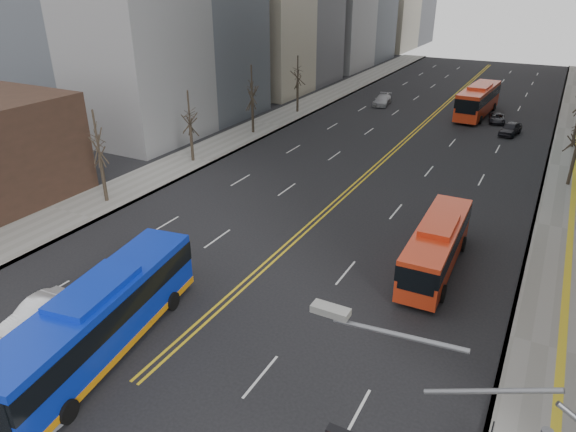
# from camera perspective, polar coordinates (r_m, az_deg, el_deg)

# --- Properties ---
(sidewalk_left) EXTENTS (5.00, 130.00, 0.15)m
(sidewalk_left) POSITION_cam_1_polar(r_m,az_deg,el_deg) (62.50, -2.33, 10.18)
(sidewalk_left) COLOR gray
(sidewalk_left) RESTS_ON ground
(centerline) EXTENTS (0.55, 100.00, 0.01)m
(centerline) POSITION_cam_1_polar(r_m,az_deg,el_deg) (65.66, 15.02, 10.03)
(centerline) COLOR gold
(centerline) RESTS_ON ground
(street_trees) EXTENTS (35.20, 47.20, 7.60)m
(street_trees) POSITION_cam_1_polar(r_m,az_deg,el_deg) (48.09, 0.97, 11.51)
(street_trees) COLOR black
(street_trees) RESTS_ON ground
(blue_bus) EXTENTS (4.67, 12.91, 3.67)m
(blue_bus) POSITION_cam_1_polar(r_m,az_deg,el_deg) (25.68, -20.23, -10.56)
(blue_bus) COLOR #0C29B6
(blue_bus) RESTS_ON ground
(red_bus_near) EXTENTS (2.73, 10.03, 3.20)m
(red_bus_near) POSITION_cam_1_polar(r_m,az_deg,el_deg) (31.82, 16.20, -2.95)
(red_bus_near) COLOR red
(red_bus_near) RESTS_ON ground
(red_bus_far) EXTENTS (3.59, 12.40, 3.86)m
(red_bus_far) POSITION_cam_1_polar(r_m,az_deg,el_deg) (70.42, 20.39, 12.11)
(red_bus_far) COLOR red
(red_bus_far) RESTS_ON ground
(car_white) EXTENTS (1.68, 4.09, 1.32)m
(car_white) POSITION_cam_1_polar(r_m,az_deg,el_deg) (29.57, -26.04, -9.58)
(car_white) COLOR white
(car_white) RESTS_ON ground
(car_dark_mid) EXTENTS (2.38, 4.34, 1.40)m
(car_dark_mid) POSITION_cam_1_polar(r_m,az_deg,el_deg) (63.21, 23.50, 8.89)
(car_dark_mid) COLOR black
(car_dark_mid) RESTS_ON ground
(car_silver) EXTENTS (2.44, 4.90, 1.37)m
(car_silver) POSITION_cam_1_polar(r_m,az_deg,el_deg) (73.45, 10.44, 12.56)
(car_silver) COLOR #A8A8AE
(car_silver) RESTS_ON ground
(car_dark_far) EXTENTS (2.39, 4.08, 1.07)m
(car_dark_far) POSITION_cam_1_polar(r_m,az_deg,el_deg) (68.16, 22.20, 10.03)
(car_dark_far) COLOR black
(car_dark_far) RESTS_ON ground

